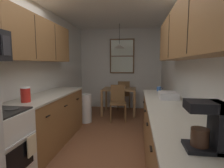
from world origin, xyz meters
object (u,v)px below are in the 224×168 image
object	(u,v)px
dining_table	(119,93)
table_serving_bowl	(122,87)
trash_bin	(86,108)
coffee_maker	(209,125)
storage_canister	(26,95)
dish_rack	(168,95)
mug_by_coffeemaker	(159,89)
dining_chair_far	(124,93)
dining_chair_near	(118,101)

from	to	relation	value
dining_table	table_serving_bowl	world-z (taller)	table_serving_bowl
trash_bin	coffee_maker	size ratio (longest dim) A/B	2.26
coffee_maker	table_serving_bowl	world-z (taller)	coffee_maker
storage_canister	table_serving_bowl	bearing A→B (deg)	68.07
storage_canister	table_serving_bowl	world-z (taller)	storage_canister
trash_bin	storage_canister	xyz separation A→B (m)	(-0.30, -1.90, 0.66)
storage_canister	dish_rack	distance (m)	2.11
mug_by_coffeemaker	dining_chair_far	bearing A→B (deg)	112.96
dining_chair_near	dining_chair_far	distance (m)	1.16
coffee_maker	dish_rack	xyz separation A→B (m)	(0.04, 1.69, -0.11)
dining_chair_far	dish_rack	xyz separation A→B (m)	(0.91, -2.79, 0.45)
dish_rack	table_serving_bowl	distance (m)	2.44
dining_chair_far	dish_rack	world-z (taller)	dish_rack
dining_chair_near	table_serving_bowl	distance (m)	0.67
trash_bin	table_serving_bowl	size ratio (longest dim) A/B	4.09
dining_table	coffee_maker	bearing A→B (deg)	-76.18
table_serving_bowl	coffee_maker	bearing A→B (deg)	-77.45
dining_chair_far	coffee_maker	size ratio (longest dim) A/B	2.92
dish_rack	trash_bin	bearing A→B (deg)	142.20
dish_rack	table_serving_bowl	bearing A→B (deg)	112.07
mug_by_coffeemaker	table_serving_bowl	size ratio (longest dim) A/B	0.69
dining_table	table_serving_bowl	distance (m)	0.18
dining_chair_near	dining_chair_far	bearing A→B (deg)	87.01
dining_chair_near	storage_canister	distance (m)	2.48
mug_by_coffeemaker	dining_chair_near	bearing A→B (deg)	136.92
storage_canister	mug_by_coffeemaker	world-z (taller)	storage_canister
dining_table	dish_rack	bearing A→B (deg)	-65.78
mug_by_coffeemaker	table_serving_bowl	world-z (taller)	mug_by_coffeemaker
dining_table	trash_bin	xyz separation A→B (m)	(-0.74, -0.86, -0.27)
dining_chair_far	storage_canister	bearing A→B (deg)	-108.68
dish_rack	storage_canister	bearing A→B (deg)	-164.91
mug_by_coffeemaker	storage_canister	bearing A→B (deg)	-146.24
table_serving_bowl	mug_by_coffeemaker	bearing A→B (deg)	-59.79
dining_chair_far	dish_rack	distance (m)	2.97
dining_table	storage_canister	size ratio (longest dim) A/B	4.39
storage_canister	mug_by_coffeemaker	bearing A→B (deg)	33.76
dining_chair_near	trash_bin	size ratio (longest dim) A/B	1.29
mug_by_coffeemaker	dish_rack	distance (m)	0.78
dining_table	mug_by_coffeemaker	world-z (taller)	mug_by_coffeemaker
mug_by_coffeemaker	table_serving_bowl	distance (m)	1.71
dish_rack	mug_by_coffeemaker	bearing A→B (deg)	94.02
dish_rack	dining_chair_near	bearing A→B (deg)	120.70
storage_canister	dish_rack	xyz separation A→B (m)	(2.04, 0.55, -0.06)
dining_chair_near	table_serving_bowl	bearing A→B (deg)	84.69
storage_canister	coffee_maker	distance (m)	2.31
dish_rack	coffee_maker	bearing A→B (deg)	-91.20
dining_chair_near	coffee_maker	bearing A→B (deg)	-74.30
trash_bin	coffee_maker	distance (m)	3.56
storage_canister	dining_table	bearing A→B (deg)	69.31
dining_chair_far	table_serving_bowl	bearing A→B (deg)	-90.35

